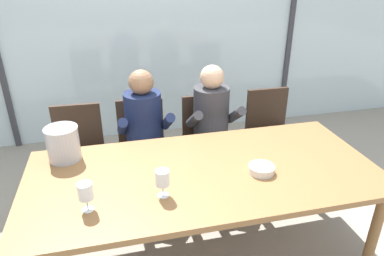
{
  "coord_description": "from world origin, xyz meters",
  "views": [
    {
      "loc": [
        -0.54,
        -1.91,
        1.98
      ],
      "look_at": [
        0.0,
        0.35,
        0.87
      ],
      "focal_mm": 32.74,
      "sensor_mm": 36.0,
      "label": 1
    }
  ],
  "objects_px": {
    "chair_left_of_center": "(142,141)",
    "person_charcoal_jacket": "(213,123)",
    "wine_glass_near_bucket": "(85,192)",
    "chair_center": "(206,135)",
    "chair_right_of_center": "(269,127)",
    "person_navy_polo": "(145,130)",
    "dining_table": "(204,178)",
    "ice_bucket_primary": "(63,143)",
    "wine_glass_by_left_taster": "(162,179)",
    "tasting_bowl": "(261,169)",
    "chair_near_curtain": "(79,147)"
  },
  "relations": [
    {
      "from": "chair_left_of_center",
      "to": "person_charcoal_jacket",
      "type": "xyz_separation_m",
      "value": [
        0.64,
        -0.14,
        0.17
      ]
    },
    {
      "from": "person_charcoal_jacket",
      "to": "wine_glass_near_bucket",
      "type": "xyz_separation_m",
      "value": [
        -1.05,
        -1.05,
        0.17
      ]
    },
    {
      "from": "chair_center",
      "to": "wine_glass_near_bucket",
      "type": "height_order",
      "value": "wine_glass_near_bucket"
    },
    {
      "from": "chair_right_of_center",
      "to": "person_navy_polo",
      "type": "height_order",
      "value": "person_navy_polo"
    },
    {
      "from": "dining_table",
      "to": "chair_right_of_center",
      "type": "xyz_separation_m",
      "value": [
        0.93,
        0.95,
        -0.16
      ]
    },
    {
      "from": "dining_table",
      "to": "chair_left_of_center",
      "type": "relative_size",
      "value": 2.69
    },
    {
      "from": "chair_right_of_center",
      "to": "ice_bucket_primary",
      "type": "height_order",
      "value": "ice_bucket_primary"
    },
    {
      "from": "chair_center",
      "to": "wine_glass_by_left_taster",
      "type": "distance_m",
      "value": 1.32
    },
    {
      "from": "dining_table",
      "to": "ice_bucket_primary",
      "type": "relative_size",
      "value": 9.54
    },
    {
      "from": "dining_table",
      "to": "wine_glass_by_left_taster",
      "type": "height_order",
      "value": "wine_glass_by_left_taster"
    },
    {
      "from": "chair_left_of_center",
      "to": "ice_bucket_primary",
      "type": "distance_m",
      "value": 0.89
    },
    {
      "from": "wine_glass_by_left_taster",
      "to": "ice_bucket_primary",
      "type": "bearing_deg",
      "value": 135.76
    },
    {
      "from": "chair_left_of_center",
      "to": "wine_glass_near_bucket",
      "type": "height_order",
      "value": "wine_glass_near_bucket"
    },
    {
      "from": "chair_right_of_center",
      "to": "dining_table",
      "type": "bearing_deg",
      "value": -133.72
    },
    {
      "from": "chair_center",
      "to": "person_charcoal_jacket",
      "type": "xyz_separation_m",
      "value": [
        0.03,
        -0.11,
        0.17
      ]
    },
    {
      "from": "chair_center",
      "to": "wine_glass_near_bucket",
      "type": "xyz_separation_m",
      "value": [
        -1.02,
        -1.16,
        0.35
      ]
    },
    {
      "from": "wine_glass_by_left_taster",
      "to": "person_charcoal_jacket",
      "type": "bearing_deg",
      "value": 58.81
    },
    {
      "from": "dining_table",
      "to": "tasting_bowl",
      "type": "relative_size",
      "value": 13.61
    },
    {
      "from": "chair_center",
      "to": "chair_right_of_center",
      "type": "xyz_separation_m",
      "value": [
        0.66,
        0.03,
        0.0
      ]
    },
    {
      "from": "chair_near_curtain",
      "to": "person_navy_polo",
      "type": "height_order",
      "value": "person_navy_polo"
    },
    {
      "from": "tasting_bowl",
      "to": "person_charcoal_jacket",
      "type": "bearing_deg",
      "value": 93.24
    },
    {
      "from": "chair_near_curtain",
      "to": "ice_bucket_primary",
      "type": "height_order",
      "value": "ice_bucket_primary"
    },
    {
      "from": "person_navy_polo",
      "to": "wine_glass_by_left_taster",
      "type": "xyz_separation_m",
      "value": [
        -0.01,
        -1.02,
        0.17
      ]
    },
    {
      "from": "wine_glass_near_bucket",
      "to": "chair_right_of_center",
      "type": "bearing_deg",
      "value": 35.56
    },
    {
      "from": "wine_glass_near_bucket",
      "to": "chair_left_of_center",
      "type": "bearing_deg",
      "value": 70.95
    },
    {
      "from": "person_navy_polo",
      "to": "wine_glass_near_bucket",
      "type": "relative_size",
      "value": 6.81
    },
    {
      "from": "wine_glass_near_bucket",
      "to": "tasting_bowl",
      "type": "bearing_deg",
      "value": 6.85
    },
    {
      "from": "person_charcoal_jacket",
      "to": "ice_bucket_primary",
      "type": "bearing_deg",
      "value": -161.39
    },
    {
      "from": "ice_bucket_primary",
      "to": "wine_glass_by_left_taster",
      "type": "bearing_deg",
      "value": -44.24
    },
    {
      "from": "dining_table",
      "to": "chair_left_of_center",
      "type": "distance_m",
      "value": 1.02
    },
    {
      "from": "chair_center",
      "to": "tasting_bowl",
      "type": "distance_m",
      "value": 1.06
    },
    {
      "from": "chair_right_of_center",
      "to": "wine_glass_near_bucket",
      "type": "relative_size",
      "value": 4.98
    },
    {
      "from": "dining_table",
      "to": "wine_glass_by_left_taster",
      "type": "distance_m",
      "value": 0.42
    },
    {
      "from": "person_charcoal_jacket",
      "to": "wine_glass_by_left_taster",
      "type": "distance_m",
      "value": 1.2
    },
    {
      "from": "person_navy_polo",
      "to": "person_charcoal_jacket",
      "type": "bearing_deg",
      "value": -1.34
    },
    {
      "from": "chair_near_curtain",
      "to": "chair_right_of_center",
      "type": "relative_size",
      "value": 1.0
    },
    {
      "from": "person_charcoal_jacket",
      "to": "tasting_bowl",
      "type": "distance_m",
      "value": 0.92
    },
    {
      "from": "person_navy_polo",
      "to": "person_charcoal_jacket",
      "type": "xyz_separation_m",
      "value": [
        0.61,
        -0.0,
        0.0
      ]
    },
    {
      "from": "chair_near_curtain",
      "to": "person_navy_polo",
      "type": "bearing_deg",
      "value": -12.69
    },
    {
      "from": "chair_right_of_center",
      "to": "wine_glass_by_left_taster",
      "type": "height_order",
      "value": "wine_glass_by_left_taster"
    },
    {
      "from": "person_navy_polo",
      "to": "chair_center",
      "type": "bearing_deg",
      "value": 9.57
    },
    {
      "from": "person_navy_polo",
      "to": "wine_glass_near_bucket",
      "type": "height_order",
      "value": "person_navy_polo"
    },
    {
      "from": "wine_glass_near_bucket",
      "to": "person_charcoal_jacket",
      "type": "bearing_deg",
      "value": 45.11
    },
    {
      "from": "person_charcoal_jacket",
      "to": "tasting_bowl",
      "type": "height_order",
      "value": "person_charcoal_jacket"
    },
    {
      "from": "chair_near_curtain",
      "to": "person_navy_polo",
      "type": "xyz_separation_m",
      "value": [
        0.57,
        -0.15,
        0.17
      ]
    },
    {
      "from": "chair_left_of_center",
      "to": "tasting_bowl",
      "type": "distance_m",
      "value": 1.29
    },
    {
      "from": "chair_right_of_center",
      "to": "person_navy_polo",
      "type": "distance_m",
      "value": 1.26
    },
    {
      "from": "chair_center",
      "to": "wine_glass_by_left_taster",
      "type": "bearing_deg",
      "value": -116.65
    },
    {
      "from": "person_navy_polo",
      "to": "wine_glass_by_left_taster",
      "type": "bearing_deg",
      "value": -91.73
    },
    {
      "from": "person_navy_polo",
      "to": "ice_bucket_primary",
      "type": "relative_size",
      "value": 4.85
    }
  ]
}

